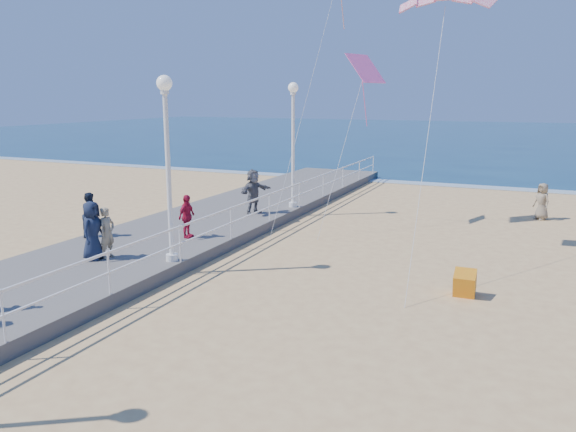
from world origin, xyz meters
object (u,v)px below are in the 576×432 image
at_px(lamp_post_far, 293,132).
at_px(spectator_6, 107,233).
at_px(spectator_4, 92,230).
at_px(spectator_5, 253,191).
at_px(lamp_post_mid, 167,150).
at_px(spectator_7, 91,215).
at_px(box_kite, 465,285).
at_px(spectator_3, 187,216).
at_px(beach_walker_c, 542,201).

xyz_separation_m(lamp_post_far, spectator_6, (-1.93, -9.50, -2.49)).
height_order(spectator_4, spectator_5, spectator_5).
height_order(lamp_post_mid, spectator_7, lamp_post_mid).
distance_m(spectator_5, box_kite, 10.68).
distance_m(spectator_4, spectator_6, 0.43).
distance_m(spectator_3, spectator_7, 3.33).
height_order(spectator_3, spectator_4, spectator_4).
relative_size(spectator_6, box_kite, 2.56).
distance_m(lamp_post_far, spectator_6, 10.01).
relative_size(spectator_7, box_kite, 2.56).
height_order(spectator_3, spectator_5, spectator_5).
relative_size(spectator_5, spectator_6, 1.20).
relative_size(lamp_post_mid, lamp_post_far, 1.00).
height_order(lamp_post_mid, spectator_4, lamp_post_mid).
xyz_separation_m(spectator_3, spectator_4, (-1.07, -3.32, 0.13)).
xyz_separation_m(spectator_5, box_kite, (9.06, -5.56, -1.02)).
bearing_deg(spectator_7, spectator_4, -150.45).
bearing_deg(lamp_post_mid, spectator_6, -165.34).
distance_m(lamp_post_mid, lamp_post_far, 9.00).
height_order(spectator_5, box_kite, spectator_5).
xyz_separation_m(spectator_3, spectator_5, (0.21, 4.53, 0.18)).
bearing_deg(beach_walker_c, lamp_post_far, -115.85).
relative_size(spectator_4, spectator_6, 1.14).
bearing_deg(box_kite, spectator_7, 179.55).
distance_m(lamp_post_mid, box_kite, 8.93).
distance_m(lamp_post_far, spectator_5, 3.19).
xyz_separation_m(lamp_post_far, spectator_7, (-4.25, -7.67, -2.49)).
distance_m(lamp_post_mid, spectator_3, 3.73).
bearing_deg(spectator_3, spectator_5, -3.76).
relative_size(lamp_post_mid, spectator_6, 3.46).
relative_size(spectator_3, beach_walker_c, 0.95).
height_order(lamp_post_far, spectator_7, lamp_post_far).
height_order(lamp_post_far, box_kite, lamp_post_far).
height_order(spectator_3, spectator_6, spectator_6).
height_order(spectator_3, beach_walker_c, spectator_3).
xyz_separation_m(lamp_post_far, spectator_3, (-1.14, -6.49, -2.52)).
distance_m(lamp_post_far, spectator_3, 7.06).
height_order(spectator_4, box_kite, spectator_4).
height_order(lamp_post_mid, spectator_6, lamp_post_mid).
bearing_deg(spectator_7, box_kite, -103.44).
relative_size(spectator_4, spectator_5, 0.95).
bearing_deg(spectator_6, spectator_5, -7.37).
bearing_deg(spectator_4, spectator_7, 34.37).
bearing_deg(spectator_4, spectator_6, -51.21).
xyz_separation_m(lamp_post_mid, lamp_post_far, (0.00, 9.00, 0.00)).
distance_m(spectator_4, spectator_7, 2.96).
xyz_separation_m(lamp_post_mid, spectator_4, (-2.21, -0.81, -2.38)).
xyz_separation_m(lamp_post_far, spectator_5, (-0.93, -1.96, -2.34)).
bearing_deg(spectator_7, spectator_3, -83.37).
xyz_separation_m(lamp_post_mid, beach_walker_c, (9.97, 12.56, -2.88)).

